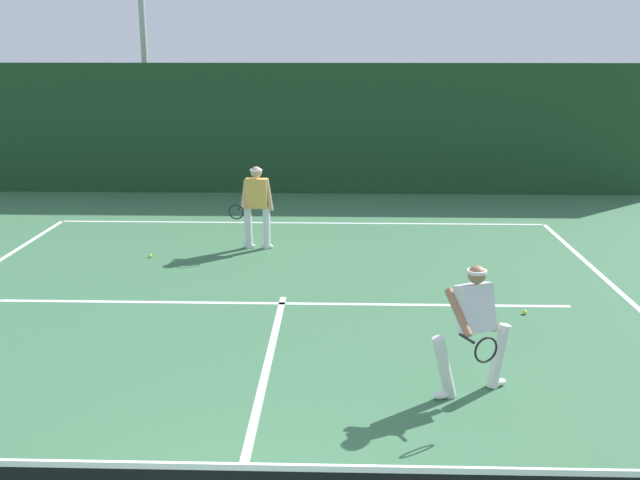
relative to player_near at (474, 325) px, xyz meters
The scene contains 9 objects.
court_line_baseline_far 8.74m from the player_near, 106.29° to the left, with size 10.99×0.10×0.01m, color white.
court_line_service 3.93m from the player_near, 129.41° to the left, with size 8.96×0.10×0.01m, color white.
court_line_centre 2.58m from the player_near, behind, with size 0.10×6.40×0.01m, color white.
player_near is the anchor object (origin of this frame).
player_far 6.95m from the player_near, 117.27° to the left, with size 0.80×0.85×1.64m.
tennis_ball 7.55m from the player_near, 133.30° to the left, with size 0.07×0.07×0.07m, color #D1E033.
tennis_ball_extra 3.00m from the player_near, 64.38° to the left, with size 0.07×0.07×0.07m, color #D1E033.
back_fence_windscreen 12.14m from the player_near, 101.63° to the left, with size 19.40×0.12×3.47m, color #1C3F22.
light_pole 15.60m from the player_near, 118.16° to the left, with size 0.55×0.44×8.25m.
Camera 1 is at (0.92, -4.69, 3.91)m, focal length 41.12 mm.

